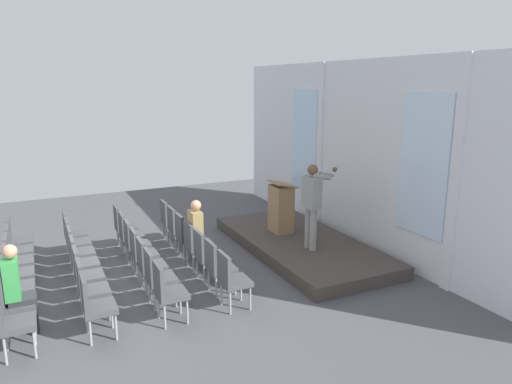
{
  "coord_description": "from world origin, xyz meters",
  "views": [
    {
      "loc": [
        8.13,
        -0.64,
        3.51
      ],
      "look_at": [
        0.18,
        3.16,
        1.44
      ],
      "focal_mm": 32.73,
      "sensor_mm": 36.0,
      "label": 1
    }
  ],
  "objects": [
    {
      "name": "chair_r0_c4",
      "position": [
        0.6,
        1.94,
        0.53
      ],
      "size": [
        0.46,
        0.44,
        0.94
      ],
      "color": "#99999E",
      "rests_on": "ground"
    },
    {
      "name": "chair_r0_c0",
      "position": [
        -1.81,
        1.94,
        0.53
      ],
      "size": [
        0.46,
        0.44,
        0.94
      ],
      "color": "#99999E",
      "rests_on": "ground"
    },
    {
      "name": "chair_r2_c6",
      "position": [
        1.81,
        -0.11,
        0.53
      ],
      "size": [
        0.46,
        0.44,
        0.94
      ],
      "color": "#99999E",
      "rests_on": "ground"
    },
    {
      "name": "chair_r3_c1",
      "position": [
        -1.2,
        -1.14,
        0.53
      ],
      "size": [
        0.46,
        0.44,
        0.94
      ],
      "color": "#99999E",
      "rests_on": "ground"
    },
    {
      "name": "chair_r1_c5",
      "position": [
        1.2,
        0.92,
        0.53
      ],
      "size": [
        0.46,
        0.44,
        0.94
      ],
      "color": "#99999E",
      "rests_on": "ground"
    },
    {
      "name": "ground_plane",
      "position": [
        0.0,
        0.0,
        0.0
      ],
      "size": [
        14.68,
        14.68,
        0.0
      ],
      "primitive_type": "plane",
      "color": "#4C4C51"
    },
    {
      "name": "chair_r2_c5",
      "position": [
        1.2,
        -0.11,
        0.53
      ],
      "size": [
        0.46,
        0.44,
        0.94
      ],
      "color": "#99999E",
      "rests_on": "ground"
    },
    {
      "name": "chair_r2_c2",
      "position": [
        -0.6,
        -0.11,
        0.53
      ],
      "size": [
        0.46,
        0.44,
        0.94
      ],
      "color": "#99999E",
      "rests_on": "ground"
    },
    {
      "name": "chair_r0_c3",
      "position": [
        0.0,
        1.94,
        0.53
      ],
      "size": [
        0.46,
        0.44,
        0.94
      ],
      "color": "#99999E",
      "rests_on": "ground"
    },
    {
      "name": "chair_r2_c0",
      "position": [
        -1.81,
        -0.11,
        0.53
      ],
      "size": [
        0.46,
        0.44,
        0.94
      ],
      "color": "#99999E",
      "rests_on": "ground"
    },
    {
      "name": "chair_r3_c6",
      "position": [
        1.81,
        -1.14,
        0.53
      ],
      "size": [
        0.46,
        0.44,
        0.94
      ],
      "color": "#99999E",
      "rests_on": "ground"
    },
    {
      "name": "chair_r3_c0",
      "position": [
        -1.81,
        -1.14,
        0.53
      ],
      "size": [
        0.46,
        0.44,
        0.94
      ],
      "color": "#99999E",
      "rests_on": "ground"
    },
    {
      "name": "stage_platform",
      "position": [
        0.0,
        4.3,
        0.13
      ],
      "size": [
        4.51,
        2.1,
        0.26
      ],
      "primitive_type": "cube",
      "color": "#3F3833",
      "rests_on": "ground"
    },
    {
      "name": "lectern",
      "position": [
        -0.64,
        4.17,
        0.81
      ],
      "size": [
        0.6,
        0.48,
        1.16
      ],
      "color": "#93724C",
      "rests_on": "stage_platform"
    },
    {
      "name": "chair_r2_c1",
      "position": [
        -1.2,
        -0.11,
        0.53
      ],
      "size": [
        0.46,
        0.44,
        0.94
      ],
      "color": "#99999E",
      "rests_on": "ground"
    },
    {
      "name": "chair_r2_c4",
      "position": [
        0.6,
        -0.11,
        0.53
      ],
      "size": [
        0.46,
        0.44,
        0.94
      ],
      "color": "#99999E",
      "rests_on": "ground"
    },
    {
      "name": "chair_r2_c3",
      "position": [
        0.0,
        -0.11,
        0.53
      ],
      "size": [
        0.46,
        0.44,
        0.94
      ],
      "color": "#99999E",
      "rests_on": "ground"
    },
    {
      "name": "chair_r1_c4",
      "position": [
        0.6,
        0.92,
        0.53
      ],
      "size": [
        0.46,
        0.44,
        0.94
      ],
      "color": "#99999E",
      "rests_on": "ground"
    },
    {
      "name": "chair_r3_c5",
      "position": [
        1.2,
        -1.14,
        0.53
      ],
      "size": [
        0.46,
        0.44,
        0.94
      ],
      "color": "#99999E",
      "rests_on": "ground"
    },
    {
      "name": "chair_r1_c1",
      "position": [
        -1.2,
        0.92,
        0.53
      ],
      "size": [
        0.46,
        0.44,
        0.94
      ],
      "color": "#99999E",
      "rests_on": "ground"
    },
    {
      "name": "audience_r3_c5",
      "position": [
        1.2,
        -1.06,
        0.74
      ],
      "size": [
        0.36,
        0.39,
        1.34
      ],
      "color": "#2D2D33",
      "rests_on": "ground"
    },
    {
      "name": "chair_r1_c2",
      "position": [
        -0.6,
        0.92,
        0.53
      ],
      "size": [
        0.46,
        0.44,
        0.94
      ],
      "color": "#99999E",
      "rests_on": "ground"
    },
    {
      "name": "rear_partition",
      "position": [
        0.02,
        5.64,
        2.0
      ],
      "size": [
        10.14,
        0.14,
        3.98
      ],
      "color": "silver",
      "rests_on": "ground"
    },
    {
      "name": "chair_r3_c2",
      "position": [
        -0.6,
        -1.14,
        0.53
      ],
      "size": [
        0.46,
        0.44,
        0.94
      ],
      "color": "#99999E",
      "rests_on": "ground"
    },
    {
      "name": "chair_r3_c3",
      "position": [
        0.0,
        -1.14,
        0.53
      ],
      "size": [
        0.46,
        0.44,
        0.94
      ],
      "color": "#99999E",
      "rests_on": "ground"
    },
    {
      "name": "audience_r0_c3",
      "position": [
        0.0,
        2.02,
        0.75
      ],
      "size": [
        0.36,
        0.39,
        1.36
      ],
      "color": "#2D2D33",
      "rests_on": "ground"
    },
    {
      "name": "chair_r0_c5",
      "position": [
        1.2,
        1.94,
        0.53
      ],
      "size": [
        0.46,
        0.44,
        0.94
      ],
      "color": "#99999E",
      "rests_on": "ground"
    },
    {
      "name": "chair_r0_c2",
      "position": [
        -0.6,
        1.94,
        0.53
      ],
      "size": [
        0.46,
        0.44,
        0.94
      ],
      "color": "#99999E",
      "rests_on": "ground"
    },
    {
      "name": "mic_stand",
      "position": [
        0.21,
        4.43,
        0.59
      ],
      "size": [
        0.28,
        0.28,
        1.55
      ],
      "color": "black",
      "rests_on": "stage_platform"
    },
    {
      "name": "chair_r0_c6",
      "position": [
        1.81,
        1.94,
        0.53
      ],
      "size": [
        0.46,
        0.44,
        0.94
      ],
      "color": "#99999E",
      "rests_on": "ground"
    },
    {
      "name": "chair_r3_c4",
      "position": [
        0.6,
        -1.14,
        0.53
      ],
      "size": [
        0.46,
        0.44,
        0.94
      ],
      "color": "#99999E",
      "rests_on": "ground"
    },
    {
      "name": "speaker",
      "position": [
        0.6,
        4.19,
        1.26
      ],
      "size": [
        0.51,
        0.69,
        1.72
      ],
      "color": "gray",
      "rests_on": "stage_platform"
    },
    {
      "name": "chair_r0_c1",
      "position": [
        -1.2,
        1.94,
        0.53
      ],
      "size": [
        0.46,
        0.44,
        0.94
      ],
      "color": "#99999E",
      "rests_on": "ground"
    },
    {
      "name": "chair_r1_c3",
      "position": [
        0.0,
        0.92,
        0.53
      ],
      "size": [
        0.46,
        0.44,
        0.94
      ],
      "color": "#99999E",
      "rests_on": "ground"
    },
    {
      "name": "chair_r1_c6",
      "position": [
        1.81,
        0.92,
        0.53
      ],
      "size": [
        0.46,
        0.44,
        0.94
      ],
      "color": "#99999E",
      "rests_on": "ground"
    },
    {
      "name": "chair_r1_c0",
      "position": [
        -1.81,
        0.92,
        0.53
      ],
      "size": [
        0.46,
        0.44,
        0.94
      ],
      "color": "#99999E",
      "rests_on": "ground"
    }
  ]
}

